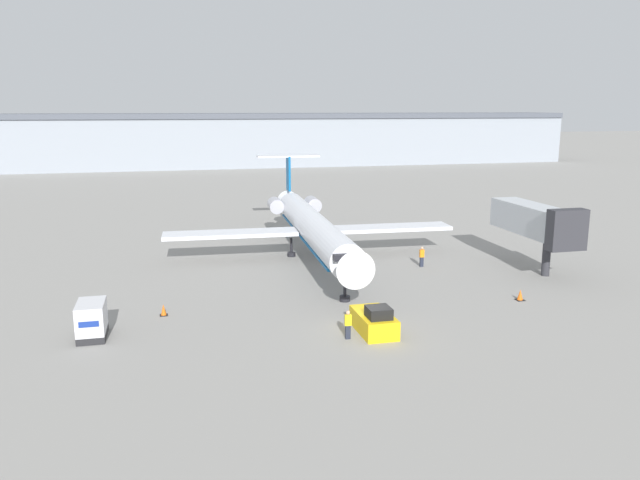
{
  "coord_description": "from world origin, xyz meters",
  "views": [
    {
      "loc": [
        -12.37,
        -35.88,
        14.24
      ],
      "look_at": [
        0.0,
        14.39,
        3.22
      ],
      "focal_mm": 35.0,
      "sensor_mm": 36.0,
      "label": 1
    }
  ],
  "objects_px": {
    "worker_by_wing": "(422,256)",
    "traffic_cone_right": "(520,295)",
    "airplane_main": "(311,225)",
    "traffic_cone_left": "(164,310)",
    "jet_bridge": "(536,221)",
    "pushback_tug": "(374,321)",
    "worker_near_tug": "(348,324)",
    "luggage_cart": "(92,320)"
  },
  "relations": [
    {
      "from": "worker_near_tug",
      "to": "luggage_cart",
      "type": "bearing_deg",
      "value": 165.31
    },
    {
      "from": "traffic_cone_left",
      "to": "jet_bridge",
      "type": "distance_m",
      "value": 32.73
    },
    {
      "from": "airplane_main",
      "to": "jet_bridge",
      "type": "distance_m",
      "value": 20.42
    },
    {
      "from": "luggage_cart",
      "to": "traffic_cone_left",
      "type": "height_order",
      "value": "luggage_cart"
    },
    {
      "from": "worker_near_tug",
      "to": "worker_by_wing",
      "type": "xyz_separation_m",
      "value": [
        11.65,
        15.82,
        0.01
      ]
    },
    {
      "from": "luggage_cart",
      "to": "jet_bridge",
      "type": "height_order",
      "value": "jet_bridge"
    },
    {
      "from": "worker_near_tug",
      "to": "airplane_main",
      "type": "bearing_deg",
      "value": 82.98
    },
    {
      "from": "jet_bridge",
      "to": "worker_near_tug",
      "type": "bearing_deg",
      "value": -149.4
    },
    {
      "from": "worker_by_wing",
      "to": "jet_bridge",
      "type": "bearing_deg",
      "value": -20.78
    },
    {
      "from": "worker_by_wing",
      "to": "traffic_cone_left",
      "type": "relative_size",
      "value": 2.32
    },
    {
      "from": "pushback_tug",
      "to": "jet_bridge",
      "type": "xyz_separation_m",
      "value": [
        18.87,
        11.56,
        3.7
      ]
    },
    {
      "from": "airplane_main",
      "to": "worker_near_tug",
      "type": "relative_size",
      "value": 18.15
    },
    {
      "from": "traffic_cone_left",
      "to": "worker_near_tug",
      "type": "bearing_deg",
      "value": -33.38
    },
    {
      "from": "airplane_main",
      "to": "pushback_tug",
      "type": "relative_size",
      "value": 8.0
    },
    {
      "from": "worker_by_wing",
      "to": "jet_bridge",
      "type": "height_order",
      "value": "jet_bridge"
    },
    {
      "from": "worker_by_wing",
      "to": "traffic_cone_right",
      "type": "xyz_separation_m",
      "value": [
        3.24,
        -11.22,
        -0.59
      ]
    },
    {
      "from": "airplane_main",
      "to": "worker_by_wing",
      "type": "xyz_separation_m",
      "value": [
        9.0,
        -5.69,
        -2.22
      ]
    },
    {
      "from": "airplane_main",
      "to": "worker_near_tug",
      "type": "xyz_separation_m",
      "value": [
        -2.65,
        -21.52,
        -2.23
      ]
    },
    {
      "from": "luggage_cart",
      "to": "jet_bridge",
      "type": "relative_size",
      "value": 0.27
    },
    {
      "from": "luggage_cart",
      "to": "worker_near_tug",
      "type": "distance_m",
      "value": 16.14
    },
    {
      "from": "worker_by_wing",
      "to": "luggage_cart",
      "type": "bearing_deg",
      "value": -156.71
    },
    {
      "from": "traffic_cone_left",
      "to": "traffic_cone_right",
      "type": "distance_m",
      "value": 26.29
    },
    {
      "from": "worker_near_tug",
      "to": "traffic_cone_right",
      "type": "bearing_deg",
      "value": 17.19
    },
    {
      "from": "worker_by_wing",
      "to": "traffic_cone_right",
      "type": "relative_size",
      "value": 2.25
    },
    {
      "from": "luggage_cart",
      "to": "worker_by_wing",
      "type": "bearing_deg",
      "value": 23.29
    },
    {
      "from": "airplane_main",
      "to": "traffic_cone_right",
      "type": "xyz_separation_m",
      "value": [
        12.24,
        -16.91,
        -2.81
      ]
    },
    {
      "from": "pushback_tug",
      "to": "worker_by_wing",
      "type": "distance_m",
      "value": 17.89
    },
    {
      "from": "pushback_tug",
      "to": "jet_bridge",
      "type": "bearing_deg",
      "value": 31.5
    },
    {
      "from": "airplane_main",
      "to": "worker_near_tug",
      "type": "height_order",
      "value": "airplane_main"
    },
    {
      "from": "luggage_cart",
      "to": "traffic_cone_left",
      "type": "bearing_deg",
      "value": 37.27
    },
    {
      "from": "pushback_tug",
      "to": "jet_bridge",
      "type": "distance_m",
      "value": 22.43
    },
    {
      "from": "airplane_main",
      "to": "worker_near_tug",
      "type": "distance_m",
      "value": 21.79
    },
    {
      "from": "airplane_main",
      "to": "traffic_cone_left",
      "type": "bearing_deg",
      "value": -134.58
    },
    {
      "from": "airplane_main",
      "to": "luggage_cart",
      "type": "bearing_deg",
      "value": -136.34
    },
    {
      "from": "worker_near_tug",
      "to": "traffic_cone_left",
      "type": "xyz_separation_m",
      "value": [
        -11.25,
        7.41,
        -0.59
      ]
    },
    {
      "from": "traffic_cone_right",
      "to": "jet_bridge",
      "type": "distance_m",
      "value": 10.56
    },
    {
      "from": "airplane_main",
      "to": "pushback_tug",
      "type": "distance_m",
      "value": 20.9
    },
    {
      "from": "pushback_tug",
      "to": "traffic_cone_right",
      "type": "bearing_deg",
      "value": 16.55
    },
    {
      "from": "jet_bridge",
      "to": "pushback_tug",
      "type": "bearing_deg",
      "value": -148.5
    },
    {
      "from": "luggage_cart",
      "to": "worker_by_wing",
      "type": "height_order",
      "value": "luggage_cart"
    },
    {
      "from": "jet_bridge",
      "to": "traffic_cone_right",
      "type": "bearing_deg",
      "value": -127.65
    },
    {
      "from": "traffic_cone_right",
      "to": "jet_bridge",
      "type": "xyz_separation_m",
      "value": [
        5.96,
        7.73,
        4.04
      ]
    }
  ]
}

